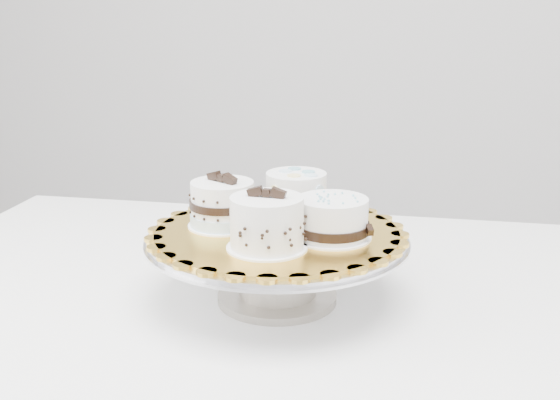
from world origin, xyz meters
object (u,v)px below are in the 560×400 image
(cake_board, at_px, (277,232))
(cake_swirl, at_px, (267,224))
(table, at_px, (259,322))
(cake_stand, at_px, (277,255))
(cake_dots, at_px, (296,194))
(cake_ribbon, at_px, (333,220))
(cake_banded, at_px, (223,206))

(cake_board, xyz_separation_m, cake_swirl, (0.01, -0.08, 0.04))
(table, height_order, cake_stand, cake_stand)
(cake_dots, relative_size, cake_ribbon, 0.85)
(cake_swirl, bearing_deg, cake_banded, 140.72)
(cake_stand, xyz_separation_m, cake_swirl, (0.01, -0.08, 0.08))
(cake_swirl, relative_size, cake_banded, 0.90)
(table, xyz_separation_m, cake_ribbon, (0.14, -0.06, 0.21))
(cake_banded, xyz_separation_m, cake_dots, (0.10, 0.09, 0.00))
(cake_swirl, height_order, cake_ribbon, cake_swirl)
(cake_board, distance_m, cake_dots, 0.09)
(cake_banded, height_order, cake_dots, cake_banded)
(table, height_order, cake_dots, cake_dots)
(table, height_order, cake_banded, cake_banded)
(table, height_order, cake_swirl, cake_swirl)
(cake_banded, bearing_deg, cake_dots, 67.23)
(cake_dots, bearing_deg, cake_ribbon, -35.34)
(cake_board, xyz_separation_m, cake_dots, (0.01, 0.09, 0.04))
(cake_board, distance_m, cake_swirl, 0.09)
(cake_banded, bearing_deg, cake_board, 26.04)
(cake_dots, bearing_deg, table, -135.87)
(cake_stand, relative_size, cake_dots, 3.38)
(table, relative_size, cake_stand, 3.39)
(cake_stand, height_order, cake_swirl, cake_swirl)
(cake_board, bearing_deg, cake_swirl, -83.58)
(cake_banded, xyz_separation_m, cake_ribbon, (0.18, -0.01, -0.00))
(cake_stand, xyz_separation_m, cake_dots, (0.01, 0.09, 0.08))
(cake_ribbon, bearing_deg, cake_stand, 150.27)
(cake_stand, xyz_separation_m, cake_ribbon, (0.09, -0.01, 0.07))
(cake_banded, relative_size, cake_ribbon, 0.92)
(cake_swirl, bearing_deg, cake_stand, 95.74)
(cake_swirl, height_order, cake_banded, cake_swirl)
(cake_banded, height_order, cake_ribbon, cake_banded)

